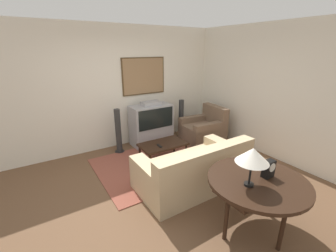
% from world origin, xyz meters
% --- Properties ---
extents(ground_plane, '(12.00, 12.00, 0.00)m').
position_xyz_m(ground_plane, '(0.00, 0.00, 0.00)').
color(ground_plane, brown).
extents(wall_back, '(12.00, 0.10, 2.70)m').
position_xyz_m(wall_back, '(0.01, 2.13, 1.35)').
color(wall_back, silver).
rests_on(wall_back, ground_plane).
extents(wall_right, '(0.06, 12.00, 2.70)m').
position_xyz_m(wall_right, '(2.63, 0.00, 1.35)').
color(wall_right, silver).
rests_on(wall_right, ground_plane).
extents(area_rug, '(2.42, 1.82, 0.01)m').
position_xyz_m(area_rug, '(0.43, 0.78, 0.01)').
color(area_rug, brown).
rests_on(area_rug, ground_plane).
extents(tv, '(0.97, 0.50, 1.04)m').
position_xyz_m(tv, '(0.77, 1.76, 0.49)').
color(tv, '#9E9EA3').
rests_on(tv, ground_plane).
extents(couch, '(1.82, 0.98, 0.81)m').
position_xyz_m(couch, '(0.52, -0.20, 0.29)').
color(couch, '#CCB289').
rests_on(couch, ground_plane).
extents(armchair, '(0.96, 0.87, 0.88)m').
position_xyz_m(armchair, '(1.90, 1.17, 0.29)').
color(armchair, brown).
rests_on(armchair, ground_plane).
extents(coffee_table, '(0.93, 0.54, 0.39)m').
position_xyz_m(coffee_table, '(0.54, 0.84, 0.35)').
color(coffee_table, black).
rests_on(coffee_table, ground_plane).
extents(console_table, '(1.18, 1.18, 0.73)m').
position_xyz_m(console_table, '(0.56, -1.35, 0.66)').
color(console_table, black).
rests_on(console_table, ground_plane).
extents(table_lamp, '(0.37, 0.37, 0.46)m').
position_xyz_m(table_lamp, '(0.36, -1.36, 1.10)').
color(table_lamp, black).
rests_on(table_lamp, console_table).
extents(mantel_clock, '(0.15, 0.10, 0.21)m').
position_xyz_m(mantel_clock, '(0.70, -1.36, 0.83)').
color(mantel_clock, black).
rests_on(mantel_clock, console_table).
extents(remote, '(0.05, 0.16, 0.02)m').
position_xyz_m(remote, '(0.41, 0.76, 0.40)').
color(remote, black).
rests_on(remote, coffee_table).
extents(speaker_tower_left, '(0.21, 0.21, 0.99)m').
position_xyz_m(speaker_tower_left, '(-0.06, 1.72, 0.47)').
color(speaker_tower_left, black).
rests_on(speaker_tower_left, ground_plane).
extents(speaker_tower_right, '(0.21, 0.21, 0.99)m').
position_xyz_m(speaker_tower_right, '(1.61, 1.72, 0.47)').
color(speaker_tower_right, black).
rests_on(speaker_tower_right, ground_plane).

